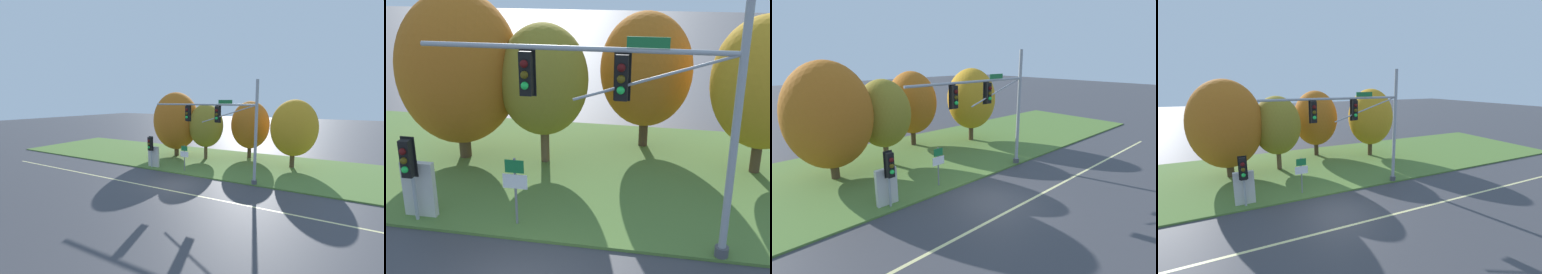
# 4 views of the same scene
# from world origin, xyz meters

# --- Properties ---
(ground_plane) EXTENTS (160.00, 160.00, 0.00)m
(ground_plane) POSITION_xyz_m (0.00, 0.00, 0.00)
(ground_plane) COLOR #3D3D42
(lane_stripe) EXTENTS (36.00, 0.16, 0.01)m
(lane_stripe) POSITION_xyz_m (0.00, -1.20, 0.00)
(lane_stripe) COLOR beige
(lane_stripe) RESTS_ON ground
(grass_verge) EXTENTS (48.00, 11.50, 0.10)m
(grass_verge) POSITION_xyz_m (0.00, 8.25, 0.05)
(grass_verge) COLOR #517533
(grass_verge) RESTS_ON ground
(traffic_signal_mast) EXTENTS (8.88, 0.49, 7.63)m
(traffic_signal_mast) POSITION_xyz_m (2.83, 2.71, 4.61)
(traffic_signal_mast) COLOR #9EA0A5
(traffic_signal_mast) RESTS_ON grass_verge
(pedestrian_signal_near_kerb) EXTENTS (0.46, 0.55, 2.90)m
(pedestrian_signal_near_kerb) POSITION_xyz_m (-4.42, 2.80, 2.17)
(pedestrian_signal_near_kerb) COLOR #9EA0A5
(pedestrian_signal_near_kerb) RESTS_ON grass_verge
(route_sign_post) EXTENTS (0.80, 0.08, 2.27)m
(route_sign_post) POSITION_xyz_m (-1.12, 3.33, 1.56)
(route_sign_post) COLOR slate
(route_sign_post) RESTS_ON grass_verge
(tree_nearest_road) EXTENTS (5.03, 5.03, 7.04)m
(tree_nearest_road) POSITION_xyz_m (-5.12, 8.45, 3.98)
(tree_nearest_road) COLOR #4C3823
(tree_nearest_road) RESTS_ON grass_verge
(tree_left_of_mast) EXTENTS (3.64, 3.64, 5.80)m
(tree_left_of_mast) POSITION_xyz_m (-1.57, 8.62, 3.61)
(tree_left_of_mast) COLOR brown
(tree_left_of_mast) RESTS_ON grass_verge
(tree_behind_signpost) EXTENTS (4.04, 4.04, 6.07)m
(tree_behind_signpost) POSITION_xyz_m (2.37, 11.30, 3.64)
(tree_behind_signpost) COLOR #423021
(tree_behind_signpost) RESTS_ON grass_verge
(tree_mid_verge) EXTENTS (4.13, 4.13, 6.24)m
(tree_mid_verge) POSITION_xyz_m (7.01, 9.16, 3.75)
(tree_mid_verge) COLOR #4C3823
(tree_mid_verge) RESTS_ON grass_verge
(info_kiosk) EXTENTS (1.10, 0.24, 1.90)m
(info_kiosk) POSITION_xyz_m (-4.42, 3.28, 1.04)
(info_kiosk) COLOR beige
(info_kiosk) RESTS_ON grass_verge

